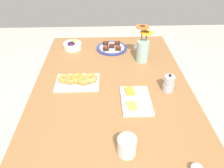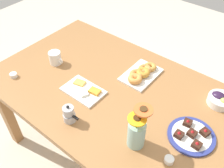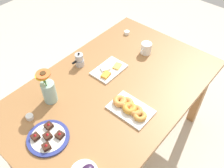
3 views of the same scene
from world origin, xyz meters
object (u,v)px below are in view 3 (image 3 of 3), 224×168
object	(u,v)px
cheese_platter	(109,70)
jam_cup_honey	(127,32)
croissant_platter	(130,108)
moka_pot	(79,60)
coffee_mug	(146,48)
dessert_plate	(48,137)
dining_table	(112,96)
jam_cup_berry	(30,117)
flower_vase	(49,90)

from	to	relation	value
cheese_platter	jam_cup_honey	distance (m)	0.50
croissant_platter	moka_pot	xyz separation A→B (m)	(-0.10, -0.56, 0.03)
coffee_mug	cheese_platter	size ratio (longest dim) A/B	0.46
cheese_platter	dessert_plate	xyz separation A→B (m)	(0.68, 0.11, 0.00)
moka_pot	dining_table	bearing A→B (deg)	86.10
cheese_platter	jam_cup_berry	size ratio (longest dim) A/B	5.42
jam_cup_berry	dining_table	bearing A→B (deg)	157.39
coffee_mug	dessert_plate	size ratio (longest dim) A/B	0.48
cheese_platter	croissant_platter	xyz separation A→B (m)	(0.20, 0.35, 0.01)
dining_table	moka_pot	xyz separation A→B (m)	(-0.02, -0.35, 0.13)
coffee_mug	jam_cup_berry	distance (m)	1.03
dining_table	cheese_platter	size ratio (longest dim) A/B	6.15
flower_vase	jam_cup_berry	bearing A→B (deg)	5.28
dining_table	cheese_platter	xyz separation A→B (m)	(-0.12, -0.13, 0.10)
croissant_platter	jam_cup_honey	bearing A→B (deg)	-140.56
jam_cup_honey	flower_vase	bearing A→B (deg)	5.20
jam_cup_berry	cheese_platter	bearing A→B (deg)	172.04
dessert_plate	croissant_platter	bearing A→B (deg)	153.73
cheese_platter	jam_cup_berry	xyz separation A→B (m)	(0.66, -0.09, 0.01)
croissant_platter	jam_cup_honey	distance (m)	0.86
dining_table	coffee_mug	world-z (taller)	coffee_mug
jam_cup_honey	jam_cup_berry	distance (m)	1.13
dessert_plate	cheese_platter	bearing A→B (deg)	-170.65
dining_table	moka_pot	bearing A→B (deg)	-93.90
cheese_platter	jam_cup_honey	world-z (taller)	cheese_platter
dining_table	cheese_platter	world-z (taller)	cheese_platter
coffee_mug	moka_pot	bearing A→B (deg)	-33.54
dining_table	moka_pot	distance (m)	0.37
cheese_platter	jam_cup_berry	world-z (taller)	cheese_platter
dining_table	flower_vase	world-z (taller)	flower_vase
dessert_plate	coffee_mug	bearing A→B (deg)	-178.55
dining_table	jam_cup_berry	world-z (taller)	jam_cup_berry
cheese_platter	moka_pot	xyz separation A→B (m)	(0.10, -0.21, 0.04)
jam_cup_honey	moka_pot	size ratio (longest dim) A/B	0.40
jam_cup_berry	dessert_plate	bearing A→B (deg)	84.55
flower_vase	moka_pot	distance (m)	0.39
dining_table	flower_vase	bearing A→B (deg)	-34.41
dining_table	croissant_platter	xyz separation A→B (m)	(0.08, 0.22, 0.11)
coffee_mug	cheese_platter	world-z (taller)	coffee_mug
moka_pot	croissant_platter	bearing A→B (deg)	79.99
coffee_mug	jam_cup_berry	world-z (taller)	coffee_mug
cheese_platter	jam_cup_honey	size ratio (longest dim) A/B	5.42
jam_cup_berry	moka_pot	world-z (taller)	moka_pot
dining_table	croissant_platter	size ratio (longest dim) A/B	5.71
cheese_platter	flower_vase	distance (m)	0.49
cheese_platter	dessert_plate	distance (m)	0.69
jam_cup_honey	moka_pot	xyz separation A→B (m)	(0.56, -0.02, 0.03)
jam_cup_honey	dining_table	bearing A→B (deg)	29.17
coffee_mug	dessert_plate	world-z (taller)	coffee_mug
coffee_mug	cheese_platter	distance (m)	0.37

